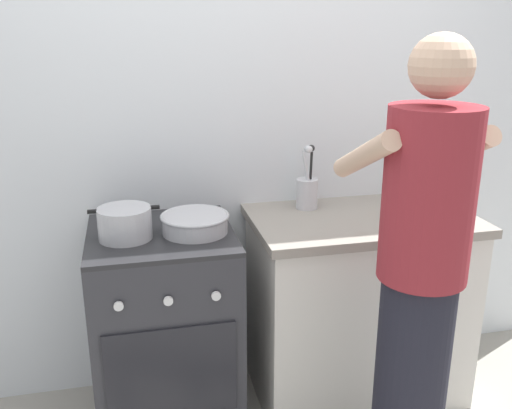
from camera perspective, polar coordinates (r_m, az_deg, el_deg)
name	(u,v)px	position (r m, az deg, el deg)	size (l,w,h in m)	color
back_wall	(269,128)	(2.68, 1.31, 7.76)	(3.20, 0.10, 2.50)	silver
countertop	(357,305)	(2.73, 10.30, -10.09)	(1.00, 0.60, 0.90)	silver
stove_range	(166,328)	(2.54, -9.18, -12.34)	(0.60, 0.62, 0.90)	#2D2D33
pot	(125,223)	(2.29, -13.23, -1.87)	(0.28, 0.21, 0.13)	#B2B2B7
mixing_bowl	(195,222)	(2.31, -6.25, -1.82)	(0.28, 0.28, 0.08)	#B7B7BC
utensil_crock	(307,190)	(2.60, 5.24, 1.49)	(0.10, 0.10, 0.30)	silver
oil_bottle	(422,199)	(2.55, 16.53, 0.56)	(0.06, 0.06, 0.23)	gold
person	(419,287)	(2.02, 16.28, -8.07)	(0.41, 0.50, 1.70)	black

